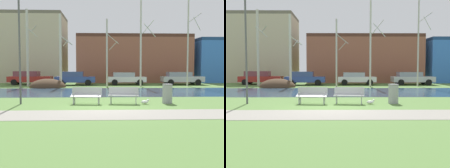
% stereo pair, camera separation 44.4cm
% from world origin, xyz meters
% --- Properties ---
extents(ground_plane, '(120.00, 120.00, 0.00)m').
position_xyz_m(ground_plane, '(0.00, 10.00, 0.00)').
color(ground_plane, '#517538').
extents(paved_path_strip, '(60.00, 2.32, 0.01)m').
position_xyz_m(paved_path_strip, '(0.00, -2.18, 0.01)').
color(paved_path_strip, gray).
rests_on(paved_path_strip, ground).
extents(river_band, '(80.00, 7.62, 0.01)m').
position_xyz_m(river_band, '(0.00, 7.96, 0.00)').
color(river_band, '#284256').
rests_on(river_band, ground).
extents(soil_mound, '(3.48, 2.88, 1.67)m').
position_xyz_m(soil_mound, '(-5.32, 12.92, 0.00)').
color(soil_mound, '#423021').
rests_on(soil_mound, ground).
extents(bench_left, '(1.66, 0.75, 0.87)m').
position_xyz_m(bench_left, '(-0.97, 1.04, 0.47)').
color(bench_left, '#9EA0A3').
rests_on(bench_left, ground).
extents(bench_right, '(1.66, 0.75, 0.87)m').
position_xyz_m(bench_right, '(0.99, 1.04, 0.47)').
color(bench_right, '#9EA0A3').
rests_on(bench_right, ground).
extents(trash_bin, '(0.55, 0.55, 1.03)m').
position_xyz_m(trash_bin, '(3.36, 1.20, 0.54)').
color(trash_bin, gray).
rests_on(trash_bin, ground).
extents(seagull, '(0.46, 0.17, 0.27)m').
position_xyz_m(seagull, '(2.10, 0.79, 0.13)').
color(seagull, white).
rests_on(seagull, ground).
extents(streetlamp, '(0.32, 0.32, 6.17)m').
position_xyz_m(streetlamp, '(-4.42, 1.16, 4.04)').
color(streetlamp, '#4C4C51').
rests_on(streetlamp, ground).
extents(birch_far_left, '(1.18, 2.03, 7.77)m').
position_xyz_m(birch_far_left, '(-7.61, 14.59, 3.97)').
color(birch_far_left, '#BCB7A8').
rests_on(birch_far_left, ground).
extents(birch_left, '(1.35, 2.05, 7.14)m').
position_xyz_m(birch_left, '(-4.14, 13.57, 3.61)').
color(birch_left, beige).
rests_on(birch_left, ground).
extents(birch_center_left, '(1.28, 2.18, 6.70)m').
position_xyz_m(birch_center_left, '(0.43, 13.65, 3.41)').
color(birch_center_left, '#BCB7A8').
rests_on(birch_center_left, ground).
extents(birch_center, '(1.56, 2.73, 8.52)m').
position_xyz_m(birch_center, '(3.81, 13.60, 4.34)').
color(birch_center, beige).
rests_on(birch_center, ground).
extents(birch_center_right, '(1.40, 2.54, 8.95)m').
position_xyz_m(birch_center_right, '(8.69, 14.05, 4.58)').
color(birch_center_right, '#BCB7A8').
rests_on(birch_center_right, ground).
extents(parked_van_nearest_red, '(4.68, 2.01, 1.50)m').
position_xyz_m(parked_van_nearest_red, '(-8.12, 16.96, 0.79)').
color(parked_van_nearest_red, maroon).
rests_on(parked_van_nearest_red, ground).
extents(parked_sedan_second_blue, '(4.31, 2.04, 1.46)m').
position_xyz_m(parked_sedan_second_blue, '(-3.07, 16.10, 0.77)').
color(parked_sedan_second_blue, '#2D4793').
rests_on(parked_sedan_second_blue, ground).
extents(parked_hatch_third_white, '(4.14, 2.11, 1.37)m').
position_xyz_m(parked_hatch_third_white, '(2.55, 16.37, 0.73)').
color(parked_hatch_third_white, silver).
rests_on(parked_hatch_third_white, ground).
extents(parked_wagon_fourth_silver, '(4.51, 2.12, 1.41)m').
position_xyz_m(parked_wagon_fourth_silver, '(8.70, 16.30, 0.75)').
color(parked_wagon_fourth_silver, '#B2B5BC').
rests_on(parked_wagon_fourth_silver, ground).
extents(building_beige_block, '(12.49, 7.02, 8.86)m').
position_xyz_m(building_beige_block, '(-11.33, 23.58, 4.43)').
color(building_beige_block, '#BCAD8E').
rests_on(building_beige_block, ground).
extents(building_brick_low, '(14.32, 8.78, 6.00)m').
position_xyz_m(building_brick_low, '(4.00, 23.55, 3.00)').
color(building_brick_low, brown).
rests_on(building_brick_low, ground).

